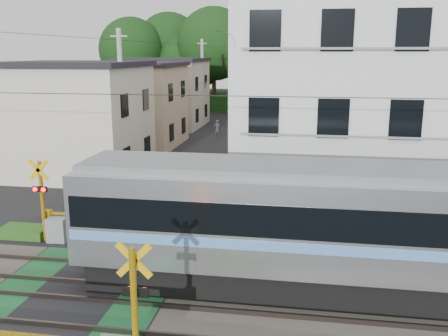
# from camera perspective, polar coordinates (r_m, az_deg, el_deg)

# --- Properties ---
(ground) EXTENTS (120.00, 120.00, 0.00)m
(ground) POSITION_cam_1_polar(r_m,az_deg,el_deg) (15.46, -16.21, -13.44)
(ground) COLOR black
(track_bed) EXTENTS (120.00, 120.00, 0.14)m
(track_bed) POSITION_cam_1_polar(r_m,az_deg,el_deg) (15.44, -16.22, -13.31)
(track_bed) COLOR #47423A
(track_bed) RESTS_ON ground
(crossing_signal_far) EXTENTS (4.74, 0.65, 3.09)m
(crossing_signal_far) POSITION_cam_1_polar(r_m,az_deg,el_deg) (19.31, -18.69, -5.92)
(crossing_signal_far) COLOR yellow
(crossing_signal_far) RESTS_ON ground
(apartment_block) EXTENTS (10.20, 8.36, 9.30)m
(apartment_block) POSITION_cam_1_polar(r_m,az_deg,el_deg) (22.10, 15.15, 7.13)
(apartment_block) COLOR silver
(apartment_block) RESTS_ON ground
(houses_row) EXTENTS (22.07, 31.35, 6.80)m
(houses_row) POSITION_cam_1_polar(r_m,az_deg,el_deg) (38.95, 0.38, 7.86)
(houses_row) COLOR beige
(houses_row) RESTS_ON ground
(tree_hill) EXTENTS (40.00, 13.68, 11.96)m
(tree_hill) POSITION_cam_1_polar(r_m,az_deg,el_deg) (61.02, 2.91, 12.29)
(tree_hill) COLOR #143411
(tree_hill) RESTS_ON ground
(catenary) EXTENTS (60.00, 5.04, 7.00)m
(catenary) POSITION_cam_1_polar(r_m,az_deg,el_deg) (12.81, 7.76, -0.91)
(catenary) COLOR #2D2D33
(catenary) RESTS_ON ground
(utility_poles) EXTENTS (7.90, 42.00, 8.00)m
(utility_poles) POSITION_cam_1_polar(r_m,az_deg,el_deg) (36.26, -2.40, 8.79)
(utility_poles) COLOR #A5A5A0
(utility_poles) RESTS_ON ground
(pedestrian) EXTENTS (0.61, 0.46, 1.52)m
(pedestrian) POSITION_cam_1_polar(r_m,az_deg,el_deg) (40.38, -0.76, 4.49)
(pedestrian) COLOR #34313D
(pedestrian) RESTS_ON ground
(weed_patches) EXTENTS (10.25, 8.80, 0.40)m
(weed_patches) POSITION_cam_1_polar(r_m,az_deg,el_deg) (14.67, -10.02, -13.79)
(weed_patches) COLOR #2D5E1E
(weed_patches) RESTS_ON ground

